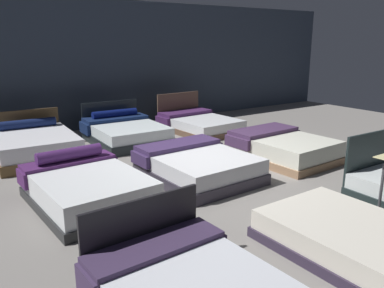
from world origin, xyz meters
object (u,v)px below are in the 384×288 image
(bed_4, at_px, (198,165))
(bed_6, at_px, (35,145))
(bed_3, at_px, (87,188))
(bed_5, at_px, (283,148))
(bed_7, at_px, (125,132))
(bed_1, at_px, (349,237))
(price_sign, at_px, (380,196))
(bed_8, at_px, (199,123))

(bed_4, xyz_separation_m, bed_6, (-2.12, 3.00, 0.03))
(bed_3, relative_size, bed_6, 0.97)
(bed_5, distance_m, bed_7, 3.81)
(bed_4, height_order, bed_6, bed_6)
(bed_5, bearing_deg, bed_1, -127.61)
(bed_4, xyz_separation_m, bed_7, (0.02, 3.14, 0.01))
(bed_3, height_order, bed_5, bed_3)
(price_sign, bearing_deg, bed_5, 69.58)
(bed_4, distance_m, price_sign, 3.01)
(bed_3, height_order, bed_6, bed_6)
(bed_3, xyz_separation_m, bed_6, (-0.08, 2.99, 0.02))
(bed_3, relative_size, price_sign, 2.31)
(bed_6, relative_size, price_sign, 2.38)
(bed_1, bearing_deg, price_sign, 13.63)
(bed_6, distance_m, price_sign, 6.63)
(bed_4, relative_size, bed_7, 0.95)
(bed_4, relative_size, bed_6, 0.93)
(bed_1, bearing_deg, bed_6, 108.48)
(bed_4, distance_m, bed_8, 3.82)
(bed_7, bearing_deg, bed_1, -88.57)
(bed_8, bearing_deg, bed_5, -94.50)
(bed_5, bearing_deg, bed_7, 120.90)
(bed_3, relative_size, bed_8, 0.96)
(bed_1, distance_m, bed_6, 6.44)
(bed_4, bearing_deg, price_sign, -70.41)
(bed_6, height_order, bed_7, bed_7)
(bed_5, relative_size, bed_6, 0.93)
(bed_4, xyz_separation_m, bed_5, (2.14, -0.03, 0.01))
(bed_1, xyz_separation_m, bed_8, (2.18, 6.19, 0.03))
(bed_4, distance_m, bed_6, 3.67)
(bed_3, distance_m, bed_5, 4.17)
(bed_1, bearing_deg, bed_3, 122.76)
(bed_5, height_order, price_sign, price_sign)
(bed_3, relative_size, bed_7, 0.99)
(bed_8, distance_m, price_sign, 6.01)
(bed_6, distance_m, bed_7, 2.15)
(bed_4, bearing_deg, bed_3, 177.53)
(price_sign, bearing_deg, bed_4, 111.75)
(bed_4, distance_m, bed_5, 2.14)
(bed_6, bearing_deg, bed_7, 6.32)
(bed_1, relative_size, bed_8, 0.88)
(bed_1, distance_m, bed_7, 6.21)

